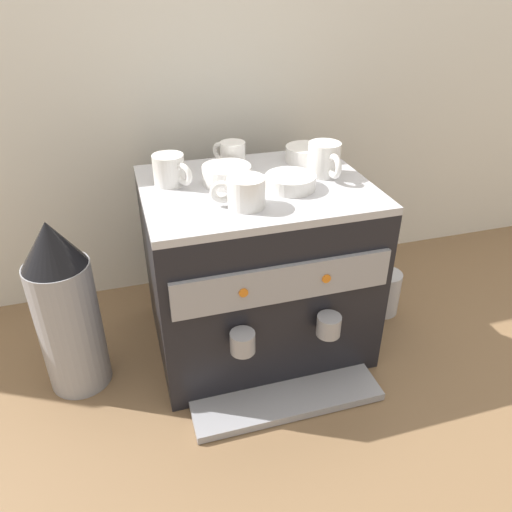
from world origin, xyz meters
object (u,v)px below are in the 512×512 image
object	(u,v)px
ceramic_cup_2	(244,192)
coffee_grinder	(66,309)
ceramic_cup_3	(325,160)
milk_pitcher	(384,292)
ceramic_bowl_1	(227,175)
ceramic_cup_1	(232,155)
espresso_machine	(256,268)
ceramic_bowl_2	(306,154)
ceramic_cup_0	(170,170)
ceramic_bowl_0	(290,182)

from	to	relation	value
ceramic_cup_2	coffee_grinder	bearing A→B (deg)	170.34
ceramic_cup_3	coffee_grinder	size ratio (longest dim) A/B	0.27
ceramic_cup_3	milk_pitcher	world-z (taller)	ceramic_cup_3
ceramic_bowl_1	ceramic_cup_1	bearing A→B (deg)	69.05
espresso_machine	ceramic_bowl_1	world-z (taller)	ceramic_bowl_1
ceramic_cup_1	ceramic_bowl_2	size ratio (longest dim) A/B	0.83
ceramic_cup_0	milk_pitcher	distance (m)	0.73
ceramic_cup_3	espresso_machine	bearing A→B (deg)	-175.08
ceramic_cup_0	ceramic_bowl_1	bearing A→B (deg)	-12.78
milk_pitcher	ceramic_bowl_2	bearing A→B (deg)	153.58
coffee_grinder	ceramic_bowl_2	bearing A→B (deg)	13.44
espresso_machine	ceramic_bowl_2	distance (m)	0.33
ceramic_bowl_1	milk_pitcher	world-z (taller)	ceramic_bowl_1
ceramic_bowl_2	ceramic_cup_1	bearing A→B (deg)	177.75
ceramic_cup_1	ceramic_bowl_1	world-z (taller)	ceramic_cup_1
ceramic_cup_3	ceramic_bowl_2	xyz separation A→B (m)	(-0.00, 0.11, -0.02)
ceramic_cup_0	ceramic_cup_1	distance (m)	0.18
espresso_machine	ceramic_bowl_1	size ratio (longest dim) A/B	4.62
ceramic_cup_1	milk_pitcher	xyz separation A→B (m)	(0.42, -0.12, -0.43)
ceramic_cup_0	coffee_grinder	world-z (taller)	ceramic_cup_0
coffee_grinder	ceramic_cup_2	bearing A→B (deg)	-9.66
ceramic_bowl_0	ceramic_cup_1	bearing A→B (deg)	120.04
coffee_grinder	ceramic_cup_0	bearing A→B (deg)	19.01
milk_pitcher	ceramic_cup_0	bearing A→B (deg)	174.70
ceramic_cup_0	ceramic_bowl_2	distance (m)	0.37
espresso_machine	ceramic_cup_0	size ratio (longest dim) A/B	5.22
ceramic_bowl_1	espresso_machine	bearing A→B (deg)	-29.57
ceramic_bowl_0	ceramic_bowl_1	size ratio (longest dim) A/B	1.01
ceramic_cup_3	ceramic_bowl_2	distance (m)	0.11
ceramic_cup_3	ceramic_bowl_0	size ratio (longest dim) A/B	1.04
ceramic_bowl_0	ceramic_cup_3	bearing A→B (deg)	26.33
ceramic_cup_3	ceramic_cup_0	bearing A→B (deg)	172.34
ceramic_cup_1	milk_pitcher	bearing A→B (deg)	-15.76
ceramic_cup_0	ceramic_bowl_2	size ratio (longest dim) A/B	0.94
ceramic_cup_1	ceramic_bowl_0	world-z (taller)	ceramic_cup_1
ceramic_bowl_0	ceramic_bowl_2	bearing A→B (deg)	57.45
ceramic_bowl_1	ceramic_cup_2	bearing A→B (deg)	-87.82
ceramic_cup_2	coffee_grinder	size ratio (longest dim) A/B	0.26
espresso_machine	ceramic_cup_2	xyz separation A→B (m)	(-0.06, -0.10, 0.26)
ceramic_cup_2	ceramic_bowl_0	xyz separation A→B (m)	(0.13, 0.06, -0.02)
ceramic_cup_3	milk_pitcher	size ratio (longest dim) A/B	0.93
ceramic_cup_2	ceramic_bowl_1	xyz separation A→B (m)	(-0.01, 0.14, -0.01)
ceramic_cup_0	ceramic_cup_3	bearing A→B (deg)	-7.66
coffee_grinder	milk_pitcher	xyz separation A→B (m)	(0.87, 0.04, -0.15)
milk_pitcher	ceramic_bowl_1	bearing A→B (deg)	176.83
ceramic_cup_0	ceramic_cup_1	xyz separation A→B (m)	(0.16, 0.07, -0.00)
ceramic_cup_3	coffee_grinder	xyz separation A→B (m)	(-0.65, -0.05, -0.28)
ceramic_bowl_2	milk_pitcher	distance (m)	0.48
ceramic_cup_0	ceramic_bowl_2	world-z (taller)	ceramic_cup_0
ceramic_bowl_0	milk_pitcher	world-z (taller)	ceramic_bowl_0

